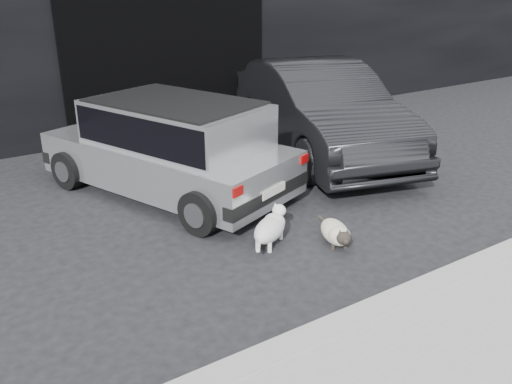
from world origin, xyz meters
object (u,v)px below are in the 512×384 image
silver_hatchback (172,143)px  cat_siamese (336,233)px  second_car (319,109)px  cat_white (271,227)px

silver_hatchback → cat_siamese: 2.65m
silver_hatchback → second_car: 2.82m
silver_hatchback → second_car: size_ratio=0.84×
silver_hatchback → second_car: (2.81, 0.29, 0.04)m
silver_hatchback → cat_white: size_ratio=5.34×
cat_siamese → cat_white: (-0.60, 0.43, 0.06)m
cat_white → second_car: bearing=98.4°
silver_hatchback → cat_white: silver_hatchback is taller
silver_hatchback → second_car: bearing=-14.6°
cat_siamese → second_car: bearing=-102.7°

